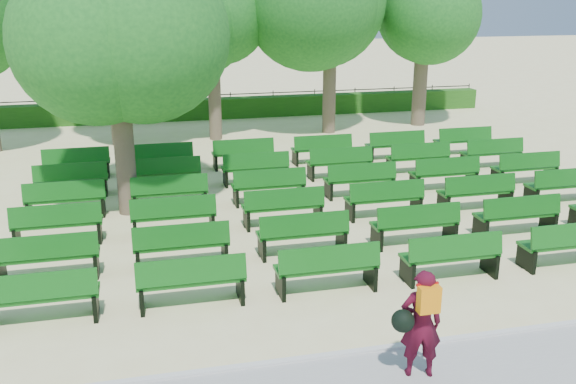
% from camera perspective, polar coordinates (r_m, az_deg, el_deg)
% --- Properties ---
extents(ground, '(120.00, 120.00, 0.00)m').
position_cam_1_polar(ground, '(15.97, -0.89, -2.72)').
color(ground, beige).
extents(curb, '(30.00, 0.12, 0.10)m').
position_cam_1_polar(curb, '(10.52, 6.80, -13.93)').
color(curb, silver).
rests_on(curb, ground).
extents(hedge, '(26.00, 0.70, 0.90)m').
position_cam_1_polar(hedge, '(29.26, -6.96, 7.37)').
color(hedge, '#245D18').
rests_on(hedge, ground).
extents(fence, '(26.00, 0.10, 1.02)m').
position_cam_1_polar(fence, '(29.73, -7.02, 6.64)').
color(fence, black).
rests_on(fence, ground).
extents(tree_line, '(21.80, 6.80, 7.04)m').
position_cam_1_polar(tree_line, '(25.45, -5.84, 4.86)').
color(tree_line, '#1F7021').
rests_on(tree_line, ground).
extents(bench_array, '(1.99, 0.68, 1.24)m').
position_cam_1_polar(bench_array, '(16.90, 3.10, -1.23)').
color(bench_array, '#105C14').
rests_on(bench_array, ground).
extents(tree_among, '(4.81, 4.81, 6.80)m').
position_cam_1_polar(tree_among, '(16.30, -15.13, 13.72)').
color(tree_among, brown).
rests_on(tree_among, ground).
extents(person, '(0.82, 0.53, 1.68)m').
position_cam_1_polar(person, '(9.65, 11.64, -11.28)').
color(person, '#43091B').
rests_on(person, ground).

